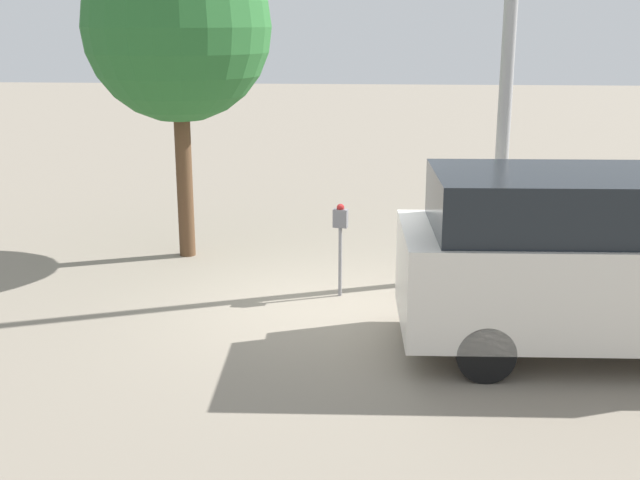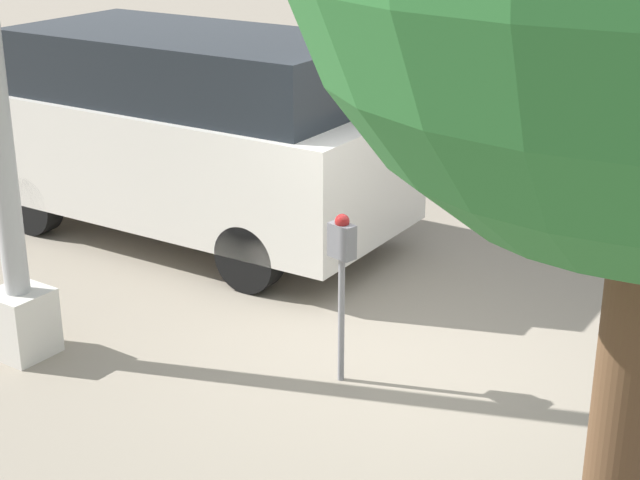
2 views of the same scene
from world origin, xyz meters
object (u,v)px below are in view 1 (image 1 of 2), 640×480
Objects in this scene: lamp_post at (504,117)px; parked_van at (597,258)px; parking_meter_near at (340,228)px; street_tree at (178,28)px.

parked_van is at bearing -75.99° from lamp_post.
lamp_post is (2.35, 1.09, 1.45)m from parking_meter_near.
street_tree reaches higher than parked_van.
street_tree is (-2.66, 1.89, 2.71)m from parking_meter_near.
lamp_post reaches higher than parked_van.
parked_van is 0.90× the size of street_tree.
lamp_post is 1.36× the size of parked_van.
parked_van is 7.26m from street_tree.
lamp_post is 3.22m from parked_van.
street_tree is at bearing 155.73° from parking_meter_near.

